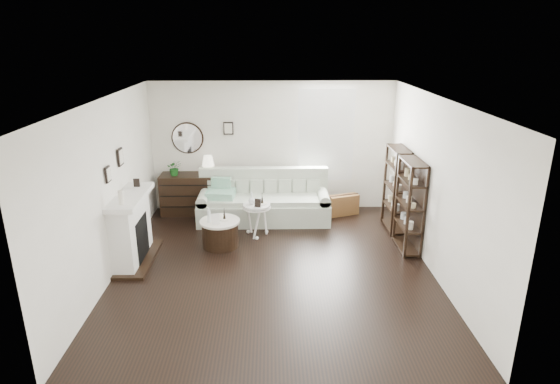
{
  "coord_description": "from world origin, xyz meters",
  "views": [
    {
      "loc": [
        -0.04,
        -6.78,
        3.59
      ],
      "look_at": [
        0.12,
        0.8,
        1.01
      ],
      "focal_mm": 30.0,
      "sensor_mm": 36.0,
      "label": 1
    }
  ],
  "objects_px": {
    "dresser": "(192,194)",
    "pedestal_table": "(257,207)",
    "sofa": "(264,204)",
    "drum_table": "(220,233)"
  },
  "relations": [
    {
      "from": "sofa",
      "to": "dresser",
      "type": "relative_size",
      "value": 2.07
    },
    {
      "from": "dresser",
      "to": "pedestal_table",
      "type": "bearing_deg",
      "value": -41.05
    },
    {
      "from": "pedestal_table",
      "to": "dresser",
      "type": "bearing_deg",
      "value": 138.95
    },
    {
      "from": "sofa",
      "to": "dresser",
      "type": "distance_m",
      "value": 1.55
    },
    {
      "from": "dresser",
      "to": "drum_table",
      "type": "distance_m",
      "value": 1.81
    },
    {
      "from": "dresser",
      "to": "pedestal_table",
      "type": "height_order",
      "value": "dresser"
    },
    {
      "from": "drum_table",
      "to": "sofa",
      "type": "bearing_deg",
      "value": 58.82
    },
    {
      "from": "dresser",
      "to": "drum_table",
      "type": "height_order",
      "value": "dresser"
    },
    {
      "from": "sofa",
      "to": "pedestal_table",
      "type": "height_order",
      "value": "sofa"
    },
    {
      "from": "dresser",
      "to": "pedestal_table",
      "type": "relative_size",
      "value": 2.03
    }
  ]
}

